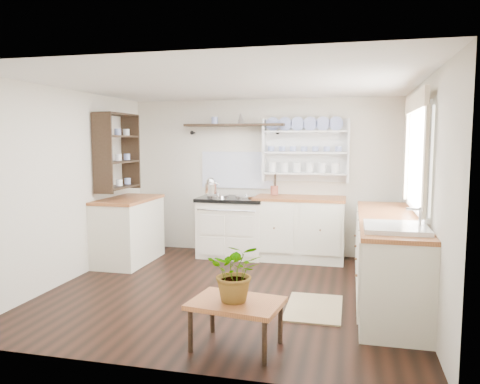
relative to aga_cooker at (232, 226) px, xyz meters
name	(u,v)px	position (x,y,z in m)	size (l,w,h in m)	color
floor	(230,291)	(0.38, -1.57, -0.44)	(4.00, 3.80, 0.01)	black
wall_back	(262,177)	(0.38, 0.33, 0.71)	(4.00, 0.02, 2.30)	beige
wall_right	(422,195)	(2.38, -1.57, 0.71)	(0.02, 3.80, 2.30)	beige
wall_left	(70,186)	(-1.62, -1.57, 0.71)	(0.02, 3.80, 2.30)	beige
ceiling	(230,84)	(0.38, -1.57, 1.86)	(4.00, 3.80, 0.01)	white
window	(417,153)	(2.33, -1.42, 1.12)	(0.08, 1.55, 1.22)	white
aga_cooker	(232,226)	(0.00, 0.00, 0.00)	(0.97, 0.68, 0.90)	white
back_cabinets	(299,228)	(0.98, 0.03, 0.02)	(1.27, 0.63, 0.90)	#EFE8CE
right_cabinets	(388,258)	(2.08, -1.47, 0.02)	(0.62, 2.43, 0.90)	#EFE8CE
belfast_sink	(395,241)	(2.08, -2.22, 0.36)	(0.55, 0.60, 0.45)	white
left_cabinets	(129,229)	(-1.32, -0.67, 0.02)	(0.62, 1.13, 0.90)	#EFE8CE
plate_rack	(306,150)	(1.03, 0.29, 1.11)	(1.20, 0.22, 0.90)	white
high_shelf	(234,126)	(-0.02, 0.21, 1.47)	(1.50, 0.29, 0.16)	black
left_shelving	(117,151)	(-1.46, -0.67, 1.11)	(0.28, 0.80, 1.05)	black
kettle	(211,186)	(-0.28, -0.12, 0.60)	(0.18, 0.18, 0.23)	silver
utensil_crock	(274,190)	(0.60, 0.11, 0.53)	(0.11, 0.11, 0.13)	#994938
center_table	(236,306)	(0.80, -2.97, -0.10)	(0.79, 0.61, 0.39)	brown
potted_plant	(236,272)	(0.80, -2.97, 0.19)	(0.44, 0.38, 0.49)	#3F7233
floor_rug	(314,308)	(1.35, -1.92, -0.44)	(0.55, 0.85, 0.02)	#968957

